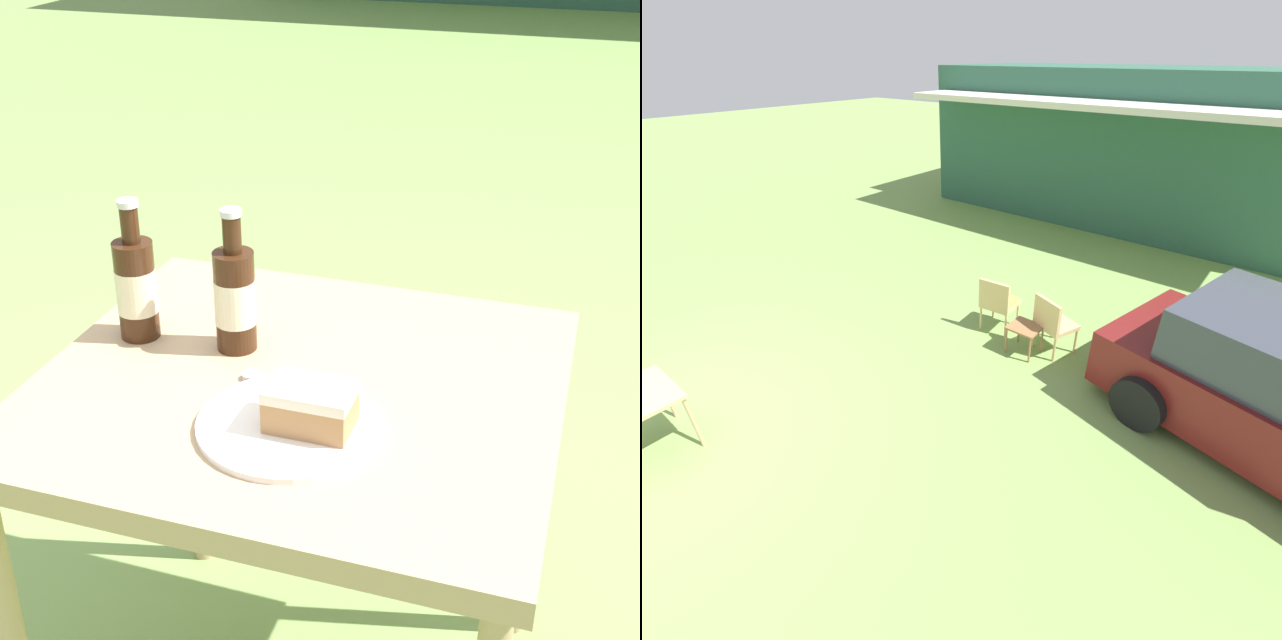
{
  "view_description": "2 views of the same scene",
  "coord_description": "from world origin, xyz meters",
  "views": [
    {
      "loc": [
        0.39,
        -1.09,
        1.42
      ],
      "look_at": [
        0.0,
        0.1,
        0.77
      ],
      "focal_mm": 50.0,
      "sensor_mm": 36.0,
      "label": 1
    },
    {
      "loc": [
        4.52,
        -0.45,
        3.6
      ],
      "look_at": [
        1.84,
        2.93,
        0.9
      ],
      "focal_mm": 24.0,
      "sensor_mm": 36.0,
      "label": 2
    }
  ],
  "objects": [
    {
      "name": "cola_bottle_far",
      "position": [
        -0.29,
        0.05,
        0.81
      ],
      "size": [
        0.07,
        0.07,
        0.23
      ],
      "color": "#381E0F",
      "rests_on": "patio_table"
    },
    {
      "name": "loose_bottle_cap",
      "position": [
        -0.07,
        -0.02,
        0.72
      ],
      "size": [
        0.03,
        0.03,
        0.01
      ],
      "color": "silver",
      "rests_on": "patio_table"
    },
    {
      "name": "cola_bottle_near",
      "position": [
        -0.13,
        0.06,
        0.81
      ],
      "size": [
        0.07,
        0.07,
        0.23
      ],
      "color": "#381E0F",
      "rests_on": "patio_table"
    },
    {
      "name": "patio_table",
      "position": [
        0.0,
        0.0,
        0.64
      ],
      "size": [
        0.78,
        0.71,
        0.72
      ],
      "color": "tan",
      "rests_on": "ground_plane"
    },
    {
      "name": "cake_on_plate",
      "position": [
        0.04,
        -0.13,
        0.74
      ],
      "size": [
        0.26,
        0.26,
        0.07
      ],
      "color": "white",
      "rests_on": "patio_table"
    },
    {
      "name": "fork",
      "position": [
        -0.01,
        -0.13,
        0.72
      ],
      "size": [
        0.17,
        0.05,
        0.01
      ],
      "color": "silver",
      "rests_on": "patio_table"
    }
  ]
}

